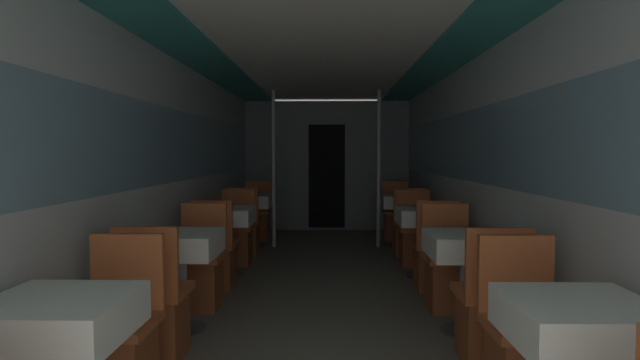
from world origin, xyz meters
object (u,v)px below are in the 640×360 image
Objects in this scene: chair_left_near_2 at (215,260)px; chair_left_far_0 at (117,352)px; dining_table_right_0 at (580,331)px; chair_right_far_3 at (396,222)px; dining_table_right_2 at (424,220)px; chair_right_near_3 at (407,233)px; chair_right_far_0 at (525,356)px; dining_table_right_3 at (402,204)px; chair_right_far_2 at (415,241)px; dining_table_left_2 at (227,219)px; support_pole_left_3 at (274,169)px; chair_right_near_2 at (434,261)px; chair_left_far_3 at (257,221)px; dining_table_right_1 at (467,250)px; chair_right_near_1 at (489,318)px; chair_left_near_3 at (245,233)px; dining_table_left_1 at (180,249)px; chair_right_far_1 at (449,276)px; dining_table_left_0 at (59,328)px; chair_left_far_1 at (200,275)px; chair_left_far_2 at (236,240)px; support_pole_right_3 at (379,169)px; chair_left_near_1 at (156,316)px; dining_table_left_3 at (251,204)px.

chair_left_far_0 is at bearing -90.00° from chair_left_near_2.
dining_table_right_0 is 0.83× the size of chair_right_far_3.
chair_left_far_0 is at bearing 66.98° from chair_right_far_3.
chair_right_near_3 is at bearing 90.00° from dining_table_right_2.
dining_table_right_3 is at bearing -90.00° from chair_right_far_0.
dining_table_right_2 is 0.83× the size of chair_right_far_2.
dining_table_left_2 is at bearing 14.33° from chair_right_far_2.
support_pole_left_3 is 3.06m from chair_right_near_2.
dining_table_left_2 is 2.30m from chair_left_far_3.
chair_right_near_1 is (0.00, -0.56, -0.34)m from dining_table_right_1.
chair_right_near_1 is at bearing -57.49° from chair_left_near_3.
chair_right_far_2 is (2.19, -0.60, 0.00)m from chair_left_near_3.
dining_table_left_1 is at bearing -90.00° from chair_left_far_0.
chair_right_far_2 is (0.00, 0.56, -0.34)m from dining_table_right_2.
chair_right_far_1 is at bearing 122.51° from chair_left_far_3.
chair_right_near_1 reaches higher than dining_table_left_0.
dining_table_left_1 is at bearing -27.88° from chair_right_far_0.
chair_right_far_0 is 5.16m from chair_right_far_3.
chair_left_far_1 reaches higher than dining_table_right_2.
chair_left_far_2 is 3.59m from chair_right_near_1.
dining_table_right_1 is 2.90m from chair_right_near_3.
chair_right_far_1 is 1.00× the size of chair_right_far_2.
dining_table_left_1 is 0.33× the size of support_pole_right_3.
dining_table_right_0 and dining_table_right_1 have the same top height.
chair_left_far_0 is at bearing 38.11° from chair_right_far_1.
chair_right_near_1 is at bearing 27.88° from dining_table_left_0.
chair_right_near_1 is (2.19, 0.60, 0.00)m from chair_left_far_0.
chair_right_far_2 is at bearing 52.34° from chair_left_near_1.
dining_table_right_3 is (-0.00, 2.28, 0.34)m from chair_right_near_2.
chair_left_near_1 is 1.12m from chair_left_far_1.
chair_right_far_0 is at bearing -85.84° from support_pole_right_3.
dining_table_left_1 is 0.83× the size of chair_right_far_3.
dining_table_left_1 is at bearing 90.00° from chair_left_far_3.
dining_table_right_1 is (2.19, -2.28, 0.34)m from chair_left_far_2.
dining_table_right_0 is (2.19, -5.16, 0.00)m from dining_table_left_3.
dining_table_right_1 is (2.19, -0.56, 0.34)m from chair_left_far_1.
chair_left_far_0 is 1.20× the size of dining_table_left_1.
support_pole_left_3 is 5.03m from chair_right_far_0.
chair_left_near_3 is 0.40× the size of support_pole_right_3.
dining_table_left_3 is at bearing 141.89° from dining_table_right_2.
dining_table_left_2 is (0.00, 3.44, 0.00)m from dining_table_left_0.
chair_left_far_2 is 1.00× the size of chair_right_far_2.
dining_table_right_2 is 0.33× the size of support_pole_right_3.
dining_table_right_2 is (0.00, 3.44, 0.00)m from dining_table_right_0.
dining_table_right_2 is at bearing -90.00° from dining_table_right_3.
chair_left_far_2 is at bearing 152.93° from chair_right_near_2.
dining_table_left_3 is at bearing 90.00° from chair_left_far_3.
chair_left_far_3 reaches higher than dining_table_left_3.
chair_left_near_1 is at bearing 90.00° from chair_left_far_1.
chair_left_far_0 is 1.00× the size of chair_right_near_2.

